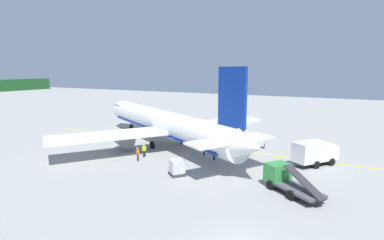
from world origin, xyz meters
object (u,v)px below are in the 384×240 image
object	(u,v)px
service_truck_fuel	(314,152)
crew_loader_left	(138,153)
service_truck_baggage	(285,179)
airliner_foreground	(165,124)
cargo_container_mid	(259,141)
crew_marshaller	(214,153)
crew_loader_right	(144,150)
crew_supervisor	(204,148)
cargo_container_near	(177,168)

from	to	relation	value
service_truck_fuel	crew_loader_left	bearing A→B (deg)	113.63
service_truck_baggage	crew_loader_left	world-z (taller)	service_truck_baggage
airliner_foreground	cargo_container_mid	world-z (taller)	airliner_foreground
crew_loader_left	crew_marshaller	bearing A→B (deg)	-59.80
airliner_foreground	crew_loader_left	world-z (taller)	airliner_foreground
crew_loader_left	crew_loader_right	xyz separation A→B (m)	(1.82, 0.36, -0.02)
crew_marshaller	crew_supervisor	bearing A→B (deg)	54.37
cargo_container_mid	crew_marshaller	world-z (taller)	cargo_container_mid
crew_loader_right	airliner_foreground	bearing A→B (deg)	9.78
service_truck_baggage	crew_supervisor	xyz separation A→B (m)	(7.58, 12.37, -0.21)
crew_loader_left	crew_supervisor	bearing A→B (deg)	-43.98
airliner_foreground	crew_marshaller	size ratio (longest dim) A/B	22.19
crew_loader_right	crew_supervisor	bearing A→B (deg)	-54.78
service_truck_baggage	cargo_container_near	distance (m)	11.52
crew_loader_left	crew_loader_right	bearing A→B (deg)	11.22
service_truck_fuel	crew_supervisor	distance (m)	14.04
crew_marshaller	crew_supervisor	size ratio (longest dim) A/B	1.04
cargo_container_near	crew_marshaller	distance (m)	7.29
crew_loader_right	cargo_container_mid	bearing A→B (deg)	-43.76
service_truck_fuel	service_truck_baggage	bearing A→B (deg)	171.56
cargo_container_near	service_truck_fuel	bearing A→B (deg)	-49.48
crew_loader_left	cargo_container_near	bearing A→B (deg)	-107.30
cargo_container_near	airliner_foreground	bearing A→B (deg)	38.63
crew_loader_left	crew_loader_right	size ratio (longest dim) A/B	1.02
service_truck_fuel	crew_loader_left	size ratio (longest dim) A/B	3.40
crew_supervisor	crew_loader_left	bearing A→B (deg)	136.02
airliner_foreground	crew_loader_right	xyz separation A→B (m)	(-6.88, -1.19, -2.36)
service_truck_fuel	cargo_container_near	world-z (taller)	service_truck_fuel
cargo_container_mid	crew_loader_left	xyz separation A→B (m)	(-14.33, 11.62, 0.07)
crew_loader_right	crew_supervisor	xyz separation A→B (m)	(4.69, -6.64, -0.07)
service_truck_baggage	crew_marshaller	bearing A→B (deg)	59.46
crew_supervisor	crew_loader_right	bearing A→B (deg)	125.22
service_truck_baggage	crew_loader_right	bearing A→B (deg)	81.37
service_truck_fuel	crew_supervisor	xyz separation A→B (m)	(-2.29, 13.83, -0.66)
airliner_foreground	service_truck_fuel	world-z (taller)	airliner_foreground
crew_marshaller	airliner_foreground	bearing A→B (deg)	69.42
service_truck_baggage	airliner_foreground	bearing A→B (deg)	64.20
crew_loader_right	cargo_container_near	bearing A→B (deg)	-118.25
service_truck_baggage	crew_supervisor	distance (m)	14.51
cargo_container_mid	cargo_container_near	bearing A→B (deg)	165.05
airliner_foreground	service_truck_baggage	size ratio (longest dim) A/B	6.07
crew_loader_right	service_truck_fuel	bearing A→B (deg)	-71.18
airliner_foreground	cargo_container_near	size ratio (longest dim) A/B	16.55
crew_loader_right	crew_loader_left	bearing A→B (deg)	-168.78
service_truck_fuel	crew_marshaller	size ratio (longest dim) A/B	3.52
airliner_foreground	service_truck_fuel	distance (m)	21.73
airliner_foreground	cargo_container_mid	xyz separation A→B (m)	(5.64, -13.17, -2.42)
crew_supervisor	cargo_container_mid	bearing A→B (deg)	-34.32
crew_loader_left	crew_supervisor	size ratio (longest dim) A/B	1.08
crew_loader_right	crew_marshaller	bearing A→B (deg)	-70.58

